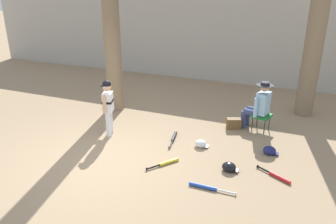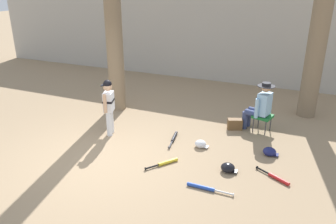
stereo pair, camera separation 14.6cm
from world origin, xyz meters
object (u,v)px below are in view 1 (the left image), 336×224
(young_ballplayer, at_px, (108,104))
(handbag_beside_stool, at_px, (234,124))
(bat_yellow_trainer, at_px, (166,163))
(bat_black_composite, at_px, (174,138))
(folding_stool, at_px, (262,116))
(batting_helmet_black, at_px, (229,167))
(tree_near_player, at_px, (112,36))
(bat_blue_youth, at_px, (206,187))
(bat_red_barrel, at_px, (277,176))
(batting_helmet_navy, at_px, (270,151))
(tree_behind_spectator, at_px, (313,48))
(seated_spectator, at_px, (259,104))
(batting_helmet_white, at_px, (201,144))

(young_ballplayer, xyz_separation_m, handbag_beside_stool, (2.61, 1.41, -0.61))
(bat_yellow_trainer, relative_size, bat_black_composite, 0.80)
(folding_stool, relative_size, handbag_beside_stool, 1.43)
(folding_stool, distance_m, batting_helmet_black, 2.12)
(batting_helmet_black, bearing_deg, bat_yellow_trainer, -168.75)
(tree_near_player, height_order, handbag_beside_stool, tree_near_player)
(young_ballplayer, height_order, bat_blue_youth, young_ballplayer)
(handbag_beside_stool, xyz_separation_m, bat_red_barrel, (1.19, -1.85, -0.10))
(folding_stool, xyz_separation_m, batting_helmet_navy, (0.34, -1.12, -0.29))
(batting_helmet_black, height_order, batting_helmet_navy, same)
(handbag_beside_stool, relative_size, bat_red_barrel, 0.52)
(bat_yellow_trainer, bearing_deg, folding_stool, 57.62)
(bat_red_barrel, distance_m, batting_helmet_navy, 0.90)
(bat_red_barrel, bearing_deg, tree_behind_spectator, 84.52)
(seated_spectator, bearing_deg, tree_near_player, -179.15)
(young_ballplayer, xyz_separation_m, batting_helmet_black, (2.93, -0.53, -0.67))
(seated_spectator, xyz_separation_m, bat_yellow_trainer, (-1.37, -2.34, -0.61))
(handbag_beside_stool, bearing_deg, batting_helmet_navy, -45.86)
(batting_helmet_white, bearing_deg, young_ballplayer, -174.83)
(seated_spectator, bearing_deg, bat_red_barrel, -71.49)
(batting_helmet_white, bearing_deg, seated_spectator, 54.74)
(bat_blue_youth, relative_size, bat_red_barrel, 1.27)
(young_ballplayer, xyz_separation_m, seated_spectator, (3.12, 1.57, -0.10))
(tree_behind_spectator, distance_m, batting_helmet_navy, 3.19)
(folding_stool, xyz_separation_m, seated_spectator, (-0.10, 0.02, 0.28))
(young_ballplayer, distance_m, seated_spectator, 3.50)
(bat_blue_youth, bearing_deg, batting_helmet_black, 72.91)
(tree_behind_spectator, distance_m, young_ballplayer, 5.25)
(tree_near_player, bearing_deg, bat_yellow_trainer, -42.72)
(folding_stool, xyz_separation_m, batting_helmet_black, (-0.29, -2.08, -0.29))
(tree_behind_spectator, xyz_separation_m, batting_helmet_white, (-1.98, -2.86, -1.70))
(tree_near_player, distance_m, batting_helmet_black, 4.61)
(handbag_beside_stool, bearing_deg, tree_near_player, 178.17)
(bat_blue_youth, distance_m, bat_red_barrel, 1.37)
(batting_helmet_black, bearing_deg, batting_helmet_white, 136.97)
(batting_helmet_white, bearing_deg, tree_near_player, 155.33)
(bat_yellow_trainer, bearing_deg, seated_spectator, 59.60)
(tree_near_player, distance_m, young_ballplayer, 2.10)
(bat_black_composite, xyz_separation_m, batting_helmet_white, (0.67, -0.11, 0.04))
(seated_spectator, xyz_separation_m, bat_red_barrel, (0.67, -2.02, -0.61))
(batting_helmet_white, distance_m, batting_helmet_navy, 1.43)
(handbag_beside_stool, relative_size, batting_helmet_navy, 1.08)
(folding_stool, bearing_deg, bat_red_barrel, -73.78)
(batting_helmet_navy, bearing_deg, bat_red_barrel, -74.72)
(tree_near_player, bearing_deg, batting_helmet_white, -24.67)
(folding_stool, bearing_deg, handbag_beside_stool, -167.13)
(tree_behind_spectator, relative_size, handbag_beside_stool, 12.50)
(handbag_beside_stool, xyz_separation_m, batting_helmet_navy, (0.95, -0.98, -0.05))
(seated_spectator, bearing_deg, tree_behind_spectator, 55.82)
(tree_near_player, bearing_deg, tree_behind_spectator, 17.67)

